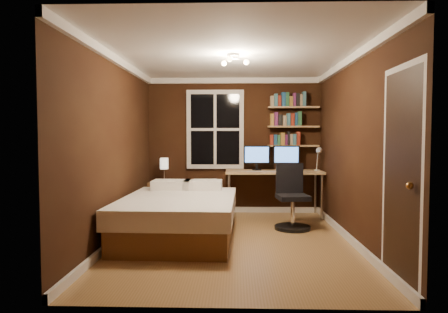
{
  "coord_description": "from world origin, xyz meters",
  "views": [
    {
      "loc": [
        0.04,
        -5.35,
        1.44
      ],
      "look_at": [
        -0.14,
        0.45,
        1.13
      ],
      "focal_mm": 32.0,
      "sensor_mm": 36.0,
      "label": 1
    }
  ],
  "objects_px": {
    "monitor_left": "(257,158)",
    "office_chair": "(292,204)",
    "bed": "(179,216)",
    "desk_lamp": "(318,159)",
    "desk": "(274,174)",
    "radiator": "(205,196)",
    "bedside_lamp": "(164,170)",
    "nightstand": "(164,198)",
    "monitor_right": "(286,158)"
  },
  "relations": [
    {
      "from": "bed",
      "to": "desk_lamp",
      "type": "relative_size",
      "value": 4.93
    },
    {
      "from": "monitor_left",
      "to": "desk_lamp",
      "type": "relative_size",
      "value": 1.08
    },
    {
      "from": "monitor_left",
      "to": "radiator",
      "type": "bearing_deg",
      "value": 171.45
    },
    {
      "from": "bed",
      "to": "bedside_lamp",
      "type": "relative_size",
      "value": 4.99
    },
    {
      "from": "nightstand",
      "to": "monitor_right",
      "type": "relative_size",
      "value": 1.25
    },
    {
      "from": "nightstand",
      "to": "bedside_lamp",
      "type": "distance_m",
      "value": 0.51
    },
    {
      "from": "monitor_right",
      "to": "desk_lamp",
      "type": "height_order",
      "value": "monitor_right"
    },
    {
      "from": "monitor_right",
      "to": "desk_lamp",
      "type": "distance_m",
      "value": 0.56
    },
    {
      "from": "radiator",
      "to": "office_chair",
      "type": "height_order",
      "value": "office_chair"
    },
    {
      "from": "bed",
      "to": "desk",
      "type": "height_order",
      "value": "desk"
    },
    {
      "from": "nightstand",
      "to": "desk_lamp",
      "type": "height_order",
      "value": "desk_lamp"
    },
    {
      "from": "office_chair",
      "to": "desk_lamp",
      "type": "bearing_deg",
      "value": 49.5
    },
    {
      "from": "bed",
      "to": "desk_lamp",
      "type": "xyz_separation_m",
      "value": [
        2.24,
        1.5,
        0.72
      ]
    },
    {
      "from": "radiator",
      "to": "monitor_left",
      "type": "bearing_deg",
      "value": -8.55
    },
    {
      "from": "nightstand",
      "to": "radiator",
      "type": "distance_m",
      "value": 0.75
    },
    {
      "from": "bed",
      "to": "monitor_right",
      "type": "height_order",
      "value": "monitor_right"
    },
    {
      "from": "radiator",
      "to": "bed",
      "type": "bearing_deg",
      "value": -97.23
    },
    {
      "from": "nightstand",
      "to": "monitor_right",
      "type": "bearing_deg",
      "value": 9.87
    },
    {
      "from": "bedside_lamp",
      "to": "desk",
      "type": "distance_m",
      "value": 1.99
    },
    {
      "from": "monitor_left",
      "to": "monitor_right",
      "type": "xyz_separation_m",
      "value": [
        0.53,
        0.0,
        0.0
      ]
    },
    {
      "from": "bedside_lamp",
      "to": "office_chair",
      "type": "relative_size",
      "value": 0.43
    },
    {
      "from": "bed",
      "to": "desk_lamp",
      "type": "distance_m",
      "value": 2.79
    },
    {
      "from": "bed",
      "to": "desk",
      "type": "bearing_deg",
      "value": 48.4
    },
    {
      "from": "radiator",
      "to": "monitor_left",
      "type": "relative_size",
      "value": 1.33
    },
    {
      "from": "nightstand",
      "to": "monitor_left",
      "type": "distance_m",
      "value": 1.84
    },
    {
      "from": "bed",
      "to": "nightstand",
      "type": "height_order",
      "value": "bed"
    },
    {
      "from": "nightstand",
      "to": "radiator",
      "type": "relative_size",
      "value": 0.94
    },
    {
      "from": "nightstand",
      "to": "bedside_lamp",
      "type": "height_order",
      "value": "bedside_lamp"
    },
    {
      "from": "bedside_lamp",
      "to": "monitor_left",
      "type": "relative_size",
      "value": 0.92
    },
    {
      "from": "desk",
      "to": "monitor_left",
      "type": "height_order",
      "value": "monitor_left"
    },
    {
      "from": "bed",
      "to": "desk",
      "type": "relative_size",
      "value": 1.27
    },
    {
      "from": "radiator",
      "to": "desk_lamp",
      "type": "relative_size",
      "value": 1.44
    },
    {
      "from": "nightstand",
      "to": "monitor_left",
      "type": "xyz_separation_m",
      "value": [
        1.68,
        -0.01,
        0.74
      ]
    },
    {
      "from": "bed",
      "to": "desk_lamp",
      "type": "bearing_deg",
      "value": 35.11
    },
    {
      "from": "bed",
      "to": "radiator",
      "type": "height_order",
      "value": "bed"
    },
    {
      "from": "desk_lamp",
      "to": "nightstand",
      "type": "bearing_deg",
      "value": 176.34
    },
    {
      "from": "nightstand",
      "to": "desk_lamp",
      "type": "distance_m",
      "value": 2.85
    },
    {
      "from": "bedside_lamp",
      "to": "desk_lamp",
      "type": "height_order",
      "value": "desk_lamp"
    },
    {
      "from": "monitor_left",
      "to": "office_chair",
      "type": "xyz_separation_m",
      "value": [
        0.49,
        -1.06,
        -0.65
      ]
    },
    {
      "from": "bedside_lamp",
      "to": "monitor_right",
      "type": "relative_size",
      "value": 0.92
    },
    {
      "from": "desk",
      "to": "desk_lamp",
      "type": "xyz_separation_m",
      "value": [
        0.77,
        -0.08,
        0.28
      ]
    },
    {
      "from": "bed",
      "to": "desk",
      "type": "distance_m",
      "value": 2.21
    },
    {
      "from": "bed",
      "to": "office_chair",
      "type": "distance_m",
      "value": 1.77
    },
    {
      "from": "bed",
      "to": "bedside_lamp",
      "type": "xyz_separation_m",
      "value": [
        -0.51,
        1.67,
        0.5
      ]
    },
    {
      "from": "bed",
      "to": "radiator",
      "type": "xyz_separation_m",
      "value": [
        0.23,
        1.81,
        0.01
      ]
    },
    {
      "from": "nightstand",
      "to": "radiator",
      "type": "xyz_separation_m",
      "value": [
        0.74,
        0.14,
        0.02
      ]
    },
    {
      "from": "radiator",
      "to": "monitor_right",
      "type": "height_order",
      "value": "monitor_right"
    },
    {
      "from": "bed",
      "to": "monitor_right",
      "type": "distance_m",
      "value": 2.49
    },
    {
      "from": "monitor_right",
      "to": "office_chair",
      "type": "relative_size",
      "value": 0.47
    },
    {
      "from": "desk",
      "to": "office_chair",
      "type": "height_order",
      "value": "office_chair"
    }
  ]
}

